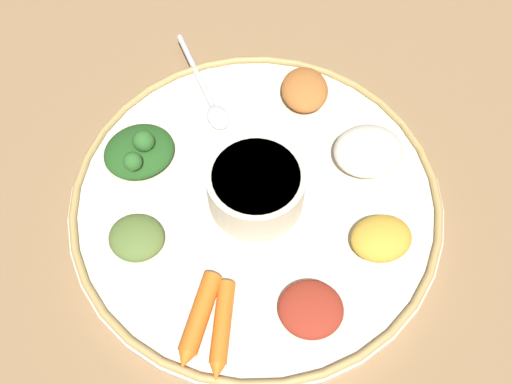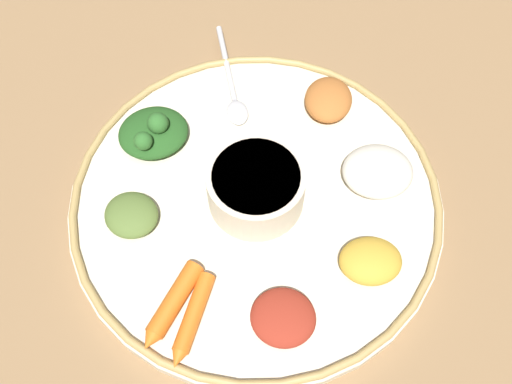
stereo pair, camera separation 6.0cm
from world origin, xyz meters
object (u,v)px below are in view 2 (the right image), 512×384
Objects in this scene: greens_pile at (153,132)px; carrot_near_spoon at (172,305)px; carrot_outer at (192,319)px; spoon at (233,91)px; center_bowl at (256,187)px.

greens_pile is 1.06× the size of carrot_near_spoon.
greens_pile is 1.18× the size of carrot_outer.
spoon is 0.26m from carrot_near_spoon.
center_bowl is at bearing -63.00° from carrot_near_spoon.
carrot_outer is (-0.20, 0.05, -0.01)m from greens_pile.
carrot_near_spoon reaches higher than spoon.
greens_pile reaches higher than spoon.
center_bowl reaches higher than carrot_outer.
spoon is 1.72× the size of carrot_near_spoon.
carrot_near_spoon is at bearing 117.00° from center_bowl.
carrot_outer is at bearing 165.15° from greens_pile.
carrot_outer is (-0.08, 0.11, -0.02)m from center_bowl.
greens_pile is at bearing -19.47° from carrot_near_spoon.
spoon is (0.13, -0.04, -0.02)m from center_bowl.
carrot_outer is (-0.22, 0.16, 0.00)m from spoon.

